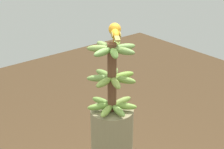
{
  "coord_description": "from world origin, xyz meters",
  "views": [
    {
      "loc": [
        1.19,
        -0.97,
        2.19
      ],
      "look_at": [
        0.0,
        0.0,
        1.52
      ],
      "focal_mm": 58.44,
      "sensor_mm": 36.0,
      "label": 1
    }
  ],
  "objects": [
    {
      "name": "banana_bunch",
      "position": [
        -0.0,
        0.0,
        1.5
      ],
      "size": [
        0.24,
        0.24,
        0.34
      ],
      "color": "brown",
      "rests_on": "banana_tree"
    },
    {
      "name": "perched_bird",
      "position": [
        -0.01,
        0.03,
        1.72
      ],
      "size": [
        0.17,
        0.12,
        0.08
      ],
      "color": "#C68933",
      "rests_on": "banana_bunch"
    }
  ]
}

